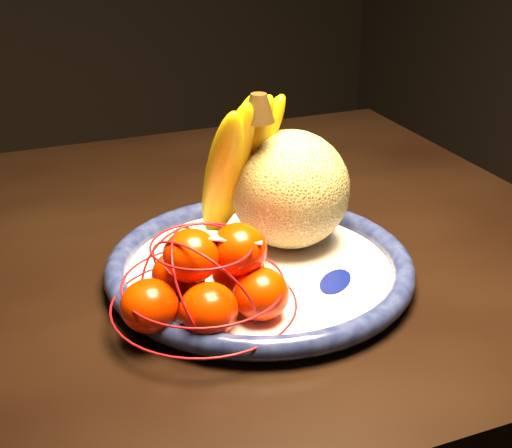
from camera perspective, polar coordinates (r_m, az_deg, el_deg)
name	(u,v)px	position (r m, az deg, el deg)	size (l,w,h in m)	color
dining_table	(30,323)	(1.00, -17.60, -7.58)	(1.63, 1.08, 0.77)	black
fruit_bowl	(260,267)	(0.88, 0.30, -3.48)	(0.38, 0.38, 0.03)	white
cantaloupe	(290,189)	(0.91, 2.76, 2.79)	(0.15, 0.15, 0.15)	olive
banana_bunch	(233,163)	(0.90, -1.85, 4.88)	(0.14, 0.14, 0.23)	#DBBE01
mandarin_bag	(209,281)	(0.78, -3.82, -4.60)	(0.27, 0.27, 0.13)	#FF2E01
price_tag	(228,237)	(0.76, -2.24, -1.05)	(0.07, 0.03, 0.00)	white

